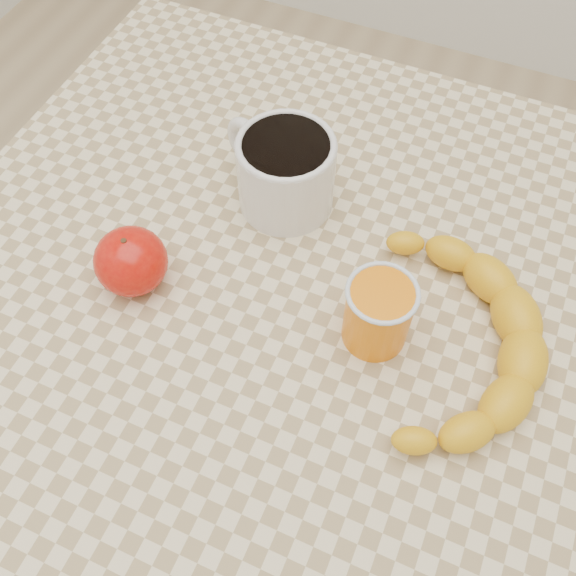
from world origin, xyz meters
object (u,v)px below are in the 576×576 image
at_px(orange_juice_glass, 378,313).
at_px(banana, 457,339).
at_px(table, 288,338).
at_px(coffee_mug, 284,169).
at_px(apple, 131,261).

height_order(orange_juice_glass, banana, orange_juice_glass).
distance_m(table, orange_juice_glass, 0.16).
distance_m(coffee_mug, banana, 0.25).
relative_size(coffee_mug, apple, 1.78).
bearing_deg(banana, table, 173.24).
xyz_separation_m(table, banana, (0.17, 0.01, 0.11)).
relative_size(table, coffee_mug, 5.04).
height_order(table, coffee_mug, coffee_mug).
relative_size(orange_juice_glass, banana, 0.25).
height_order(coffee_mug, apple, coffee_mug).
distance_m(table, apple, 0.20).
bearing_deg(orange_juice_glass, apple, -171.54).
bearing_deg(banana, orange_juice_glass, -179.78).
relative_size(coffee_mug, orange_juice_glass, 2.01).
distance_m(apple, banana, 0.33).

